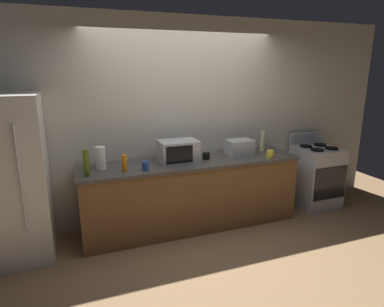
{
  "coord_description": "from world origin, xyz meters",
  "views": [
    {
      "loc": [
        -1.41,
        -3.36,
        2.05
      ],
      "look_at": [
        0.0,
        0.4,
        1.0
      ],
      "focal_mm": 30.79,
      "sensor_mm": 36.0,
      "label": 1
    }
  ],
  "objects_px": {
    "bottle_dish_soap": "(124,163)",
    "mug_black": "(206,156)",
    "mug_yellow": "(270,154)",
    "mug_blue": "(145,166)",
    "bottle_olive_oil": "(86,163)",
    "toaster_oven": "(239,147)",
    "stove_range": "(316,176)",
    "refrigerator": "(11,180)",
    "microwave": "(178,151)",
    "bottle_hand_soap": "(263,141)",
    "paper_towel_roll": "(100,158)"
  },
  "relations": [
    {
      "from": "bottle_dish_soap",
      "to": "mug_black",
      "type": "height_order",
      "value": "bottle_dish_soap"
    },
    {
      "from": "mug_yellow",
      "to": "mug_blue",
      "type": "xyz_separation_m",
      "value": [
        -1.65,
        0.06,
        0.0
      ]
    },
    {
      "from": "bottle_dish_soap",
      "to": "bottle_olive_oil",
      "type": "height_order",
      "value": "bottle_olive_oil"
    },
    {
      "from": "bottle_dish_soap",
      "to": "mug_black",
      "type": "relative_size",
      "value": 2.06
    },
    {
      "from": "toaster_oven",
      "to": "bottle_olive_oil",
      "type": "xyz_separation_m",
      "value": [
        -1.99,
        -0.21,
        0.04
      ]
    },
    {
      "from": "stove_range",
      "to": "bottle_olive_oil",
      "type": "relative_size",
      "value": 3.65
    },
    {
      "from": "refrigerator",
      "to": "microwave",
      "type": "distance_m",
      "value": 1.89
    },
    {
      "from": "bottle_olive_oil",
      "to": "mug_black",
      "type": "relative_size",
      "value": 3.12
    },
    {
      "from": "microwave",
      "to": "toaster_oven",
      "type": "height_order",
      "value": "microwave"
    },
    {
      "from": "microwave",
      "to": "bottle_hand_soap",
      "type": "bearing_deg",
      "value": 5.28
    },
    {
      "from": "mug_yellow",
      "to": "paper_towel_roll",
      "type": "bearing_deg",
      "value": 172.75
    },
    {
      "from": "mug_yellow",
      "to": "mug_black",
      "type": "bearing_deg",
      "value": 163.07
    },
    {
      "from": "bottle_dish_soap",
      "to": "bottle_olive_oil",
      "type": "xyz_separation_m",
      "value": [
        -0.41,
        -0.04,
        0.05
      ]
    },
    {
      "from": "bottle_olive_oil",
      "to": "mug_black",
      "type": "height_order",
      "value": "bottle_olive_oil"
    },
    {
      "from": "paper_towel_roll",
      "to": "mug_black",
      "type": "relative_size",
      "value": 2.84
    },
    {
      "from": "microwave",
      "to": "mug_blue",
      "type": "xyz_separation_m",
      "value": [
        -0.47,
        -0.21,
        -0.08
      ]
    },
    {
      "from": "paper_towel_roll",
      "to": "bottle_dish_soap",
      "type": "xyz_separation_m",
      "value": [
        0.25,
        -0.17,
        -0.04
      ]
    },
    {
      "from": "stove_range",
      "to": "mug_blue",
      "type": "height_order",
      "value": "stove_range"
    },
    {
      "from": "refrigerator",
      "to": "bottle_hand_soap",
      "type": "bearing_deg",
      "value": 3.03
    },
    {
      "from": "mug_black",
      "to": "mug_blue",
      "type": "xyz_separation_m",
      "value": [
        -0.84,
        -0.19,
        0.01
      ]
    },
    {
      "from": "bottle_dish_soap",
      "to": "mug_yellow",
      "type": "distance_m",
      "value": 1.88
    },
    {
      "from": "bottle_hand_soap",
      "to": "toaster_oven",
      "type": "bearing_deg",
      "value": -165.92
    },
    {
      "from": "toaster_oven",
      "to": "mug_black",
      "type": "distance_m",
      "value": 0.51
    },
    {
      "from": "bottle_olive_oil",
      "to": "mug_yellow",
      "type": "distance_m",
      "value": 2.3
    },
    {
      "from": "refrigerator",
      "to": "paper_towel_roll",
      "type": "height_order",
      "value": "refrigerator"
    },
    {
      "from": "bottle_hand_soap",
      "to": "refrigerator",
      "type": "bearing_deg",
      "value": -176.97
    },
    {
      "from": "stove_range",
      "to": "bottle_hand_soap",
      "type": "relative_size",
      "value": 3.92
    },
    {
      "from": "bottle_hand_soap",
      "to": "mug_blue",
      "type": "height_order",
      "value": "bottle_hand_soap"
    },
    {
      "from": "mug_black",
      "to": "mug_blue",
      "type": "height_order",
      "value": "mug_blue"
    },
    {
      "from": "microwave",
      "to": "paper_towel_roll",
      "type": "relative_size",
      "value": 1.78
    },
    {
      "from": "toaster_oven",
      "to": "bottle_hand_soap",
      "type": "bearing_deg",
      "value": 14.08
    },
    {
      "from": "bottle_hand_soap",
      "to": "mug_black",
      "type": "height_order",
      "value": "bottle_hand_soap"
    },
    {
      "from": "paper_towel_roll",
      "to": "microwave",
      "type": "bearing_deg",
      "value": -0.13
    },
    {
      "from": "paper_towel_roll",
      "to": "bottle_olive_oil",
      "type": "height_order",
      "value": "bottle_olive_oil"
    },
    {
      "from": "toaster_oven",
      "to": "mug_black",
      "type": "relative_size",
      "value": 3.58
    },
    {
      "from": "microwave",
      "to": "mug_blue",
      "type": "relative_size",
      "value": 4.54
    },
    {
      "from": "microwave",
      "to": "bottle_dish_soap",
      "type": "distance_m",
      "value": 0.72
    },
    {
      "from": "bottle_dish_soap",
      "to": "microwave",
      "type": "bearing_deg",
      "value": 13.16
    },
    {
      "from": "paper_towel_roll",
      "to": "mug_black",
      "type": "bearing_deg",
      "value": -1.13
    },
    {
      "from": "bottle_dish_soap",
      "to": "mug_blue",
      "type": "xyz_separation_m",
      "value": [
        0.23,
        -0.05,
        -0.04
      ]
    },
    {
      "from": "bottle_dish_soap",
      "to": "bottle_olive_oil",
      "type": "relative_size",
      "value": 0.66
    },
    {
      "from": "refrigerator",
      "to": "mug_yellow",
      "type": "xyz_separation_m",
      "value": [
        3.06,
        -0.22,
        0.05
      ]
    },
    {
      "from": "stove_range",
      "to": "paper_towel_roll",
      "type": "xyz_separation_m",
      "value": [
        -3.12,
        0.05,
        0.57
      ]
    },
    {
      "from": "bottle_olive_oil",
      "to": "mug_yellow",
      "type": "relative_size",
      "value": 2.8
    },
    {
      "from": "paper_towel_roll",
      "to": "mug_blue",
      "type": "distance_m",
      "value": 0.53
    },
    {
      "from": "bottle_olive_oil",
      "to": "mug_blue",
      "type": "height_order",
      "value": "bottle_olive_oil"
    },
    {
      "from": "microwave",
      "to": "bottle_dish_soap",
      "type": "height_order",
      "value": "microwave"
    },
    {
      "from": "stove_range",
      "to": "bottle_dish_soap",
      "type": "bearing_deg",
      "value": -177.68
    },
    {
      "from": "refrigerator",
      "to": "mug_blue",
      "type": "height_order",
      "value": "refrigerator"
    },
    {
      "from": "refrigerator",
      "to": "microwave",
      "type": "height_order",
      "value": "refrigerator"
    }
  ]
}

